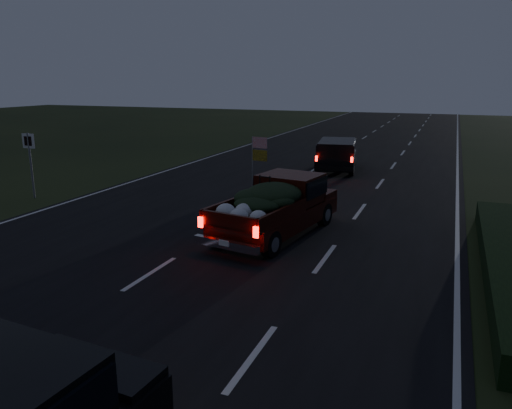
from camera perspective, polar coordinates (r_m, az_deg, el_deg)
The scene contains 6 objects.
ground at distance 12.15m, azimuth -11.97°, elevation -7.78°, with size 120.00×120.00×0.00m, color black.
road_asphalt at distance 12.14m, azimuth -11.97°, elevation -7.74°, with size 14.00×120.00×0.02m, color black.
hedge_row at distance 13.11m, azimuth 26.72°, elevation -5.99°, with size 1.00×10.00×0.60m, color black.
route_sign at distance 20.83m, azimuth -24.43°, elevation 5.15°, with size 0.55×0.08×2.50m.
pickup_truck at distance 14.53m, azimuth 2.38°, elevation 0.13°, with size 2.64×5.08×2.54m.
lead_suv at distance 25.19m, azimuth 9.22°, elevation 5.93°, with size 2.43×4.52×1.23m.
Camera 1 is at (6.35, -9.33, 4.49)m, focal length 35.00 mm.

